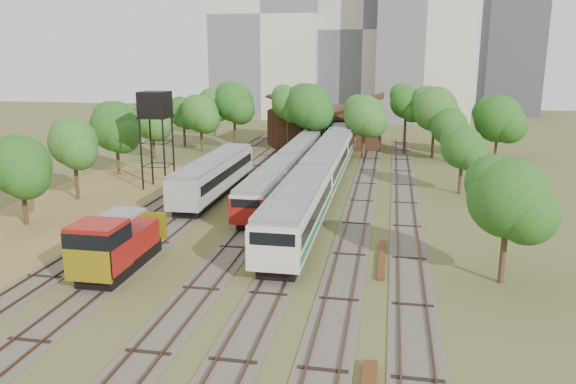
% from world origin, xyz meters
% --- Properties ---
extents(ground, '(240.00, 240.00, 0.00)m').
position_xyz_m(ground, '(0.00, 0.00, 0.00)').
color(ground, '#475123').
rests_on(ground, ground).
extents(dry_grass_patch, '(14.00, 60.00, 0.04)m').
position_xyz_m(dry_grass_patch, '(-18.00, 8.00, 0.02)').
color(dry_grass_patch, brown).
rests_on(dry_grass_patch, ground).
extents(tracks, '(24.60, 80.00, 0.19)m').
position_xyz_m(tracks, '(-0.67, 25.00, 0.04)').
color(tracks, '#4C473D').
rests_on(tracks, ground).
extents(railcar_red_set, '(2.68, 34.57, 3.30)m').
position_xyz_m(railcar_red_set, '(-2.00, 30.75, 1.75)').
color(railcar_red_set, black).
rests_on(railcar_red_set, ground).
extents(railcar_green_set, '(3.23, 52.08, 4.00)m').
position_xyz_m(railcar_green_set, '(2.00, 30.31, 2.11)').
color(railcar_green_set, black).
rests_on(railcar_green_set, ground).
extents(railcar_rear, '(2.87, 16.08, 3.54)m').
position_xyz_m(railcar_rear, '(-2.00, 58.00, 1.87)').
color(railcar_rear, black).
rests_on(railcar_rear, ground).
extents(shunter_locomotive, '(2.90, 8.10, 3.79)m').
position_xyz_m(shunter_locomotive, '(-8.00, 4.47, 1.84)').
color(shunter_locomotive, black).
rests_on(shunter_locomotive, ground).
extents(old_grey_coach, '(2.97, 18.00, 3.68)m').
position_xyz_m(old_grey_coach, '(-8.00, 24.78, 2.01)').
color(old_grey_coach, black).
rests_on(old_grey_coach, ground).
extents(water_tower, '(2.79, 2.79, 9.69)m').
position_xyz_m(water_tower, '(-14.58, 26.76, 8.16)').
color(water_tower, black).
rests_on(water_tower, ground).
extents(rail_pile_far, '(0.45, 7.13, 0.23)m').
position_xyz_m(rail_pile_far, '(8.20, 9.89, 0.12)').
color(rail_pile_far, '#583319').
rests_on(rail_pile_far, ground).
extents(maintenance_shed, '(16.45, 11.55, 7.58)m').
position_xyz_m(maintenance_shed, '(-1.00, 57.98, 2.91)').
color(maintenance_shed, '#351C13').
rests_on(maintenance_shed, ground).
extents(tree_band_left, '(8.02, 78.34, 8.23)m').
position_xyz_m(tree_band_left, '(-20.72, 29.90, 5.17)').
color(tree_band_left, '#382616').
rests_on(tree_band_left, ground).
extents(tree_band_far, '(44.95, 9.37, 9.45)m').
position_xyz_m(tree_band_far, '(2.74, 49.57, 6.05)').
color(tree_band_far, '#382616').
rests_on(tree_band_far, ground).
extents(tree_band_right, '(4.94, 44.41, 7.56)m').
position_xyz_m(tree_band_right, '(15.35, 27.57, 4.74)').
color(tree_band_right, '#382616').
rests_on(tree_band_right, ground).
extents(tower_left, '(22.00, 16.00, 42.00)m').
position_xyz_m(tower_left, '(-18.00, 95.00, 21.00)').
color(tower_left, beige).
rests_on(tower_left, ground).
extents(tower_centre, '(20.00, 18.00, 36.00)m').
position_xyz_m(tower_centre, '(2.00, 100.00, 18.00)').
color(tower_centre, '#BBB4AA').
rests_on(tower_centre, ground).
extents(tower_far_right, '(12.00, 12.00, 28.00)m').
position_xyz_m(tower_far_right, '(34.00, 110.00, 14.00)').
color(tower_far_right, '#3D3F45').
rests_on(tower_far_right, ground).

